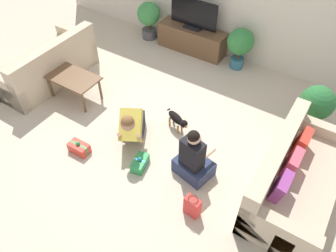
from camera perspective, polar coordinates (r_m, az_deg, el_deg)
The scene contains 15 objects.
ground_plane at distance 5.53m, azimuth -2.91°, elevation 0.32°, with size 16.00×16.00×0.00m, color beige.
sofa_left at distance 6.70m, azimuth -20.42°, elevation 9.76°, with size 0.93×1.95×0.86m.
sofa_right at distance 4.73m, azimuth 21.10°, elevation -8.67°, with size 0.93×1.95×0.86m.
coffee_table at distance 6.02m, azimuth -16.20°, elevation 7.81°, with size 0.92×0.55×0.47m.
tv_console at distance 7.19m, azimuth 4.22°, elevation 14.80°, with size 1.45×0.43×0.53m.
tv at distance 6.94m, azimuth 4.47°, elevation 18.60°, with size 1.03×0.20×0.61m.
potted_plant_back_left at distance 7.55m, azimuth -3.37°, elevation 18.43°, with size 0.50×0.50×0.82m.
potted_plant_corner_right at distance 5.52m, azimuth 24.42°, elevation 3.35°, with size 0.53×0.53×0.89m.
potted_plant_back_right at distance 6.65m, azimuth 12.45°, elevation 13.81°, with size 0.51×0.51×0.84m.
person_kneeling at distance 5.04m, azimuth -6.28°, elevation 0.11°, with size 0.64×0.81×0.79m.
person_sitting at distance 4.62m, azimuth 4.44°, elevation -5.81°, with size 0.59×0.55×0.90m.
dog at distance 5.28m, azimuth 1.67°, elevation 1.14°, with size 0.50×0.28×0.33m.
gift_box_a at distance 4.90m, azimuth -4.91°, elevation -6.44°, with size 0.24×0.36×0.20m.
gift_box_b at distance 5.25m, azimuth -15.22°, elevation -3.68°, with size 0.33×0.19×0.21m.
gift_bag_a at distance 4.38m, azimuth 4.25°, elevation -13.78°, with size 0.22×0.15×0.34m.
Camera 1 is at (2.34, -3.14, 3.92)m, focal length 35.00 mm.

